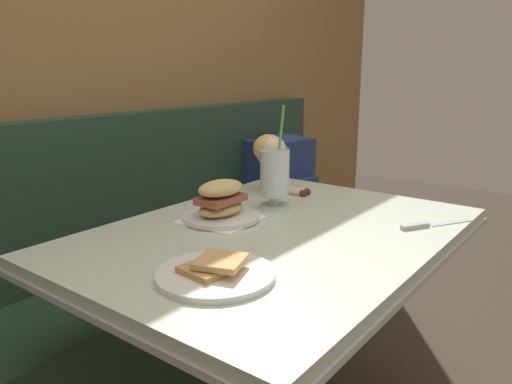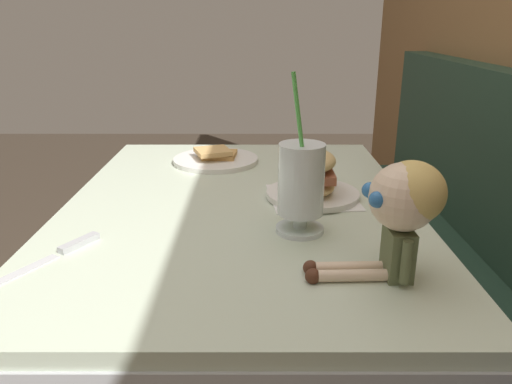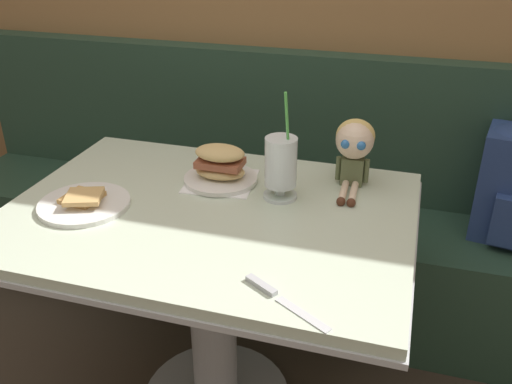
% 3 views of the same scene
% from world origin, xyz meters
% --- Properties ---
extents(wood_panel_wall, '(4.40, 0.08, 2.40)m').
position_xyz_m(wood_panel_wall, '(0.00, 1.05, 1.20)').
color(wood_panel_wall, olive).
rests_on(wood_panel_wall, ground).
extents(booth_bench, '(2.60, 0.48, 1.00)m').
position_xyz_m(booth_bench, '(0.00, 0.81, 0.33)').
color(booth_bench, '#233D2D').
rests_on(booth_bench, ground).
extents(diner_table, '(1.11, 0.81, 0.74)m').
position_xyz_m(diner_table, '(0.00, 0.18, 0.54)').
color(diner_table, beige).
rests_on(diner_table, ground).
extents(toast_plate, '(0.25, 0.25, 0.04)m').
position_xyz_m(toast_plate, '(-0.33, 0.10, 0.75)').
color(toast_plate, white).
rests_on(toast_plate, diner_table).
extents(milkshake_glass, '(0.10, 0.10, 0.32)m').
position_xyz_m(milkshake_glass, '(0.17, 0.31, 0.84)').
color(milkshake_glass, silver).
rests_on(milkshake_glass, diner_table).
extents(sandwich_plate, '(0.22, 0.22, 0.12)m').
position_xyz_m(sandwich_plate, '(-0.03, 0.35, 0.79)').
color(sandwich_plate, white).
rests_on(sandwich_plate, diner_table).
extents(butter_knife, '(0.21, 0.14, 0.01)m').
position_xyz_m(butter_knife, '(0.26, -0.13, 0.74)').
color(butter_knife, silver).
rests_on(butter_knife, diner_table).
extents(seated_doll, '(0.12, 0.22, 0.20)m').
position_xyz_m(seated_doll, '(0.35, 0.45, 0.87)').
color(seated_doll, '#5B6642').
rests_on(seated_doll, diner_table).
extents(backpack, '(0.33, 0.29, 0.41)m').
position_xyz_m(backpack, '(0.90, 0.78, 0.66)').
color(backpack, navy).
rests_on(backpack, booth_bench).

